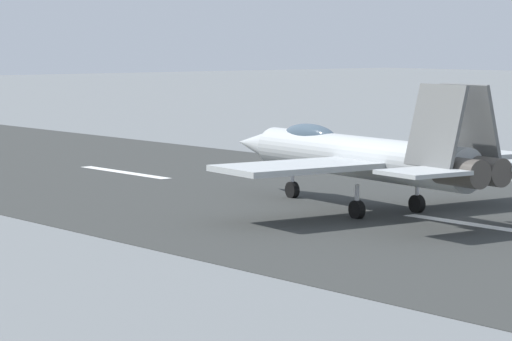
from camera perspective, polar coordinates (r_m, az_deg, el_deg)
The scene contains 5 objects.
ground_plane at distance 48.83m, azimuth 9.86°, elevation -2.49°, with size 400.00×400.00×0.00m, color slate.
runway_strip at distance 48.81m, azimuth 9.88°, elevation -2.48°, with size 240.00×26.00×0.02m.
fighter_jet at distance 51.76m, azimuth 4.95°, elevation 0.70°, with size 17.84×14.72×5.56m.
crew_person at distance 68.62m, azimuth 3.39°, elevation 0.74°, with size 0.49×0.58×1.65m.
marker_cone_mid at distance 66.75m, azimuth 7.05°, elevation 0.08°, with size 0.44×0.44×0.55m, color orange.
Camera 1 is at (-31.33, 36.75, 7.20)m, focal length 85.60 mm.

